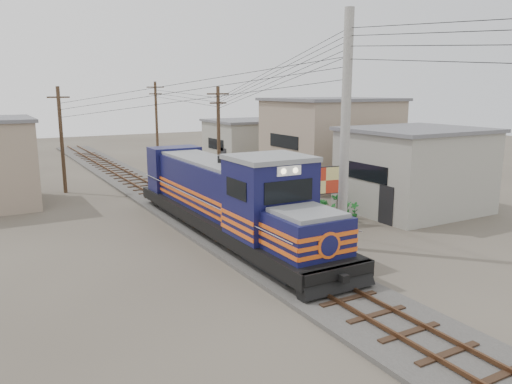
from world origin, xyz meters
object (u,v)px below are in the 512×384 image
locomotive (228,199)px  market_umbrella (290,169)px  vendor (314,198)px  billboard (325,182)px

locomotive → market_umbrella: bearing=27.5°
market_umbrella → locomotive: bearing=-152.5°
market_umbrella → vendor: 2.16m
locomotive → billboard: 5.28m
locomotive → market_umbrella: size_ratio=5.19×
billboard → market_umbrella: size_ratio=0.94×
locomotive → vendor: locomotive is taller
locomotive → vendor: 6.74m
vendor → locomotive: bearing=20.9°
market_umbrella → vendor: market_umbrella is taller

